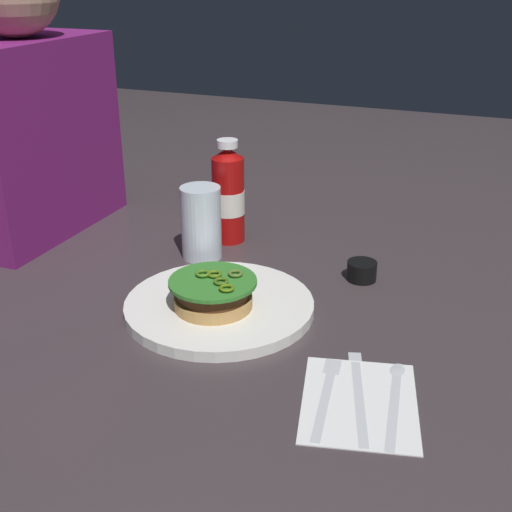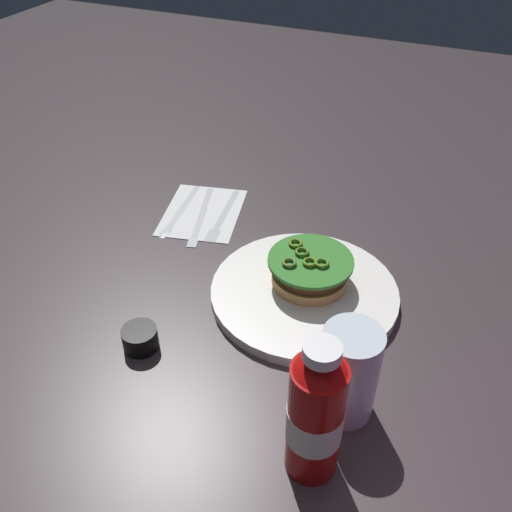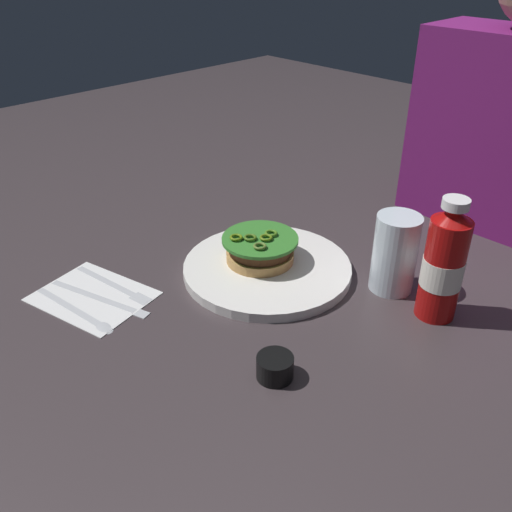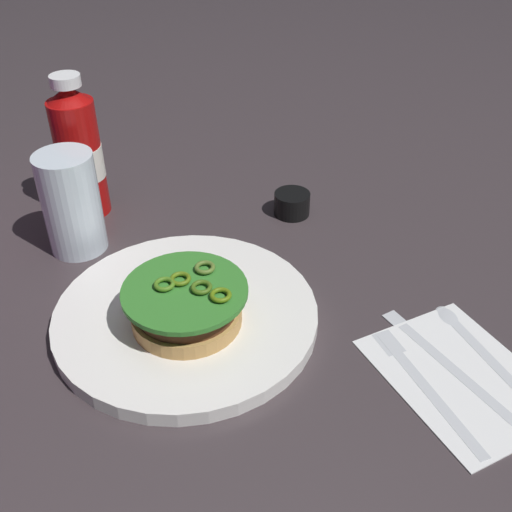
% 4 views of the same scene
% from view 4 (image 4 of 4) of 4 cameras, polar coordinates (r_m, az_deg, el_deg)
% --- Properties ---
extents(ground_plane, '(3.00, 3.00, 0.00)m').
position_cam_4_polar(ground_plane, '(0.81, -0.11, 0.95)').
color(ground_plane, '#3A3033').
extents(dinner_plate, '(0.30, 0.30, 0.02)m').
position_cam_4_polar(dinner_plate, '(0.69, -6.60, -5.57)').
color(dinner_plate, white).
rests_on(dinner_plate, ground_plane).
extents(burger_sandwich, '(0.14, 0.14, 0.05)m').
position_cam_4_polar(burger_sandwich, '(0.66, -6.62, -4.57)').
color(burger_sandwich, tan).
rests_on(burger_sandwich, dinner_plate).
extents(ketchup_bottle, '(0.06, 0.06, 0.20)m').
position_cam_4_polar(ketchup_bottle, '(0.88, -16.37, 9.29)').
color(ketchup_bottle, '#A80D0C').
rests_on(ketchup_bottle, ground_plane).
extents(water_glass, '(0.07, 0.07, 0.14)m').
position_cam_4_polar(water_glass, '(0.81, -17.03, 4.78)').
color(water_glass, silver).
rests_on(water_glass, ground_plane).
extents(condiment_cup, '(0.05, 0.05, 0.03)m').
position_cam_4_polar(condiment_cup, '(0.87, 3.42, 4.96)').
color(condiment_cup, black).
rests_on(condiment_cup, ground_plane).
extents(napkin, '(0.21, 0.18, 0.00)m').
position_cam_4_polar(napkin, '(0.67, 18.79, -10.66)').
color(napkin, silver).
rests_on(napkin, ground_plane).
extents(spoon_utensil, '(0.19, 0.04, 0.00)m').
position_cam_4_polar(spoon_utensil, '(0.71, 20.00, -7.61)').
color(spoon_utensil, silver).
rests_on(spoon_utensil, napkin).
extents(butter_knife, '(0.20, 0.07, 0.00)m').
position_cam_4_polar(butter_knife, '(0.68, 17.27, -9.17)').
color(butter_knife, silver).
rests_on(butter_knife, napkin).
extents(fork_utensil, '(0.18, 0.04, 0.00)m').
position_cam_4_polar(fork_utensil, '(0.65, 15.05, -10.83)').
color(fork_utensil, silver).
rests_on(fork_utensil, napkin).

